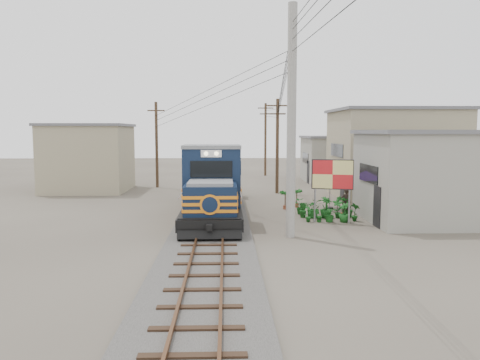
{
  "coord_description": "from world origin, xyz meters",
  "views": [
    {
      "loc": [
        0.67,
        -20.62,
        4.65
      ],
      "look_at": [
        1.38,
        2.63,
        2.2
      ],
      "focal_mm": 35.0,
      "sensor_mm": 36.0,
      "label": 1
    }
  ],
  "objects_px": {
    "locomotive": "(214,183)",
    "billboard": "(333,176)",
    "market_umbrella": "(330,175)",
    "vendor": "(346,203)"
  },
  "relations": [
    {
      "from": "billboard",
      "to": "market_umbrella",
      "type": "bearing_deg",
      "value": 94.72
    },
    {
      "from": "locomotive",
      "to": "market_umbrella",
      "type": "xyz_separation_m",
      "value": [
        6.88,
        1.02,
        0.34
      ]
    },
    {
      "from": "billboard",
      "to": "vendor",
      "type": "bearing_deg",
      "value": 68.87
    },
    {
      "from": "locomotive",
      "to": "billboard",
      "type": "bearing_deg",
      "value": -27.9
    },
    {
      "from": "locomotive",
      "to": "billboard",
      "type": "height_order",
      "value": "locomotive"
    },
    {
      "from": "locomotive",
      "to": "market_umbrella",
      "type": "distance_m",
      "value": 6.97
    },
    {
      "from": "locomotive",
      "to": "billboard",
      "type": "xyz_separation_m",
      "value": [
        6.05,
        -3.2,
        0.69
      ]
    },
    {
      "from": "billboard",
      "to": "market_umbrella",
      "type": "xyz_separation_m",
      "value": [
        0.83,
        4.23,
        -0.35
      ]
    },
    {
      "from": "market_umbrella",
      "to": "billboard",
      "type": "bearing_deg",
      "value": -101.13
    },
    {
      "from": "market_umbrella",
      "to": "locomotive",
      "type": "bearing_deg",
      "value": -171.56
    }
  ]
}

